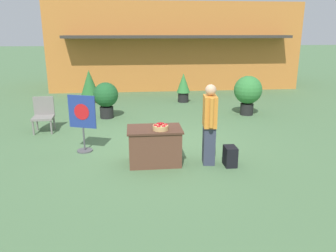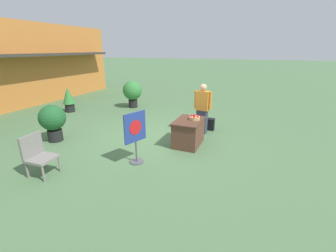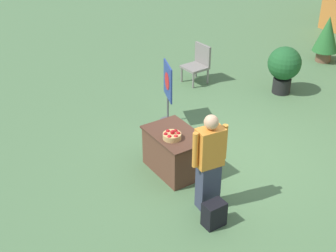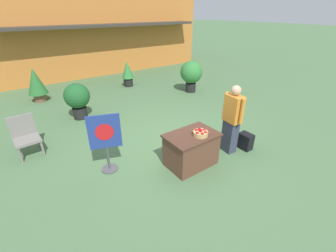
{
  "view_description": "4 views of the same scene",
  "coord_description": "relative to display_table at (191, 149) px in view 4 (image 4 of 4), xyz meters",
  "views": [
    {
      "loc": [
        -0.61,
        -7.6,
        2.72
      ],
      "look_at": [
        0.1,
        -1.0,
        0.8
      ],
      "focal_mm": 35.0,
      "sensor_mm": 36.0,
      "label": 1
    },
    {
      "loc": [
        -6.3,
        -2.87,
        2.79
      ],
      "look_at": [
        -0.23,
        -0.41,
        0.52
      ],
      "focal_mm": 24.0,
      "sensor_mm": 36.0,
      "label": 2
    },
    {
      "loc": [
        5.65,
        -5.03,
        4.99
      ],
      "look_at": [
        -0.4,
        -1.07,
        0.83
      ],
      "focal_mm": 50.0,
      "sensor_mm": 36.0,
      "label": 3
    },
    {
      "loc": [
        -3.08,
        -4.19,
        3.18
      ],
      "look_at": [
        -0.71,
        -0.9,
        1.08
      ],
      "focal_mm": 24.0,
      "sensor_mm": 36.0,
      "label": 4
    }
  ],
  "objects": [
    {
      "name": "person_visitor",
      "position": [
        1.14,
        -0.12,
        0.48
      ],
      "size": [
        0.3,
        0.61,
        1.7
      ],
      "rotation": [
        0.0,
        0.0,
        3.03
      ],
      "color": "#33384C",
      "rests_on": "ground_plane"
    },
    {
      "name": "display_table",
      "position": [
        0.0,
        0.0,
        0.0
      ],
      "size": [
        1.14,
        0.77,
        0.78
      ],
      "color": "brown",
      "rests_on": "ground_plane"
    },
    {
      "name": "storefront_building",
      "position": [
        1.66,
        10.93,
        1.63
      ],
      "size": [
        11.82,
        5.41,
        4.04
      ],
      "color": "#C67533",
      "rests_on": "ground_plane"
    },
    {
      "name": "apple_basket",
      "position": [
        0.12,
        -0.14,
        0.45
      ],
      "size": [
        0.32,
        0.32,
        0.16
      ],
      "color": "tan",
      "rests_on": "display_table"
    },
    {
      "name": "potted_plant_far_right",
      "position": [
        -2.12,
        6.47,
        0.34
      ],
      "size": [
        0.69,
        0.69,
        1.29
      ],
      "color": "brown",
      "rests_on": "ground_plane"
    },
    {
      "name": "potted_plant_near_left",
      "position": [
        -1.3,
        4.01,
        0.3
      ],
      "size": [
        0.79,
        0.79,
        1.16
      ],
      "color": "black",
      "rests_on": "ground_plane"
    },
    {
      "name": "poster_board",
      "position": [
        -1.6,
        0.89,
        0.36
      ],
      "size": [
        0.63,
        0.36,
        1.34
      ],
      "rotation": [
        0.0,
        0.0,
        -1.92
      ],
      "color": "#4C4C51",
      "rests_on": "ground_plane"
    },
    {
      "name": "potted_plant_far_left",
      "position": [
        1.57,
        6.23,
        0.24
      ],
      "size": [
        0.53,
        0.53,
        1.14
      ],
      "color": "black",
      "rests_on": "ground_plane"
    },
    {
      "name": "patio_chair",
      "position": [
        -2.94,
        2.69,
        0.13
      ],
      "size": [
        0.58,
        0.58,
        0.97
      ],
      "rotation": [
        0.0,
        0.0,
        4.77
      ],
      "color": "gray",
      "rests_on": "ground_plane"
    },
    {
      "name": "ground_plane",
      "position": [
        0.19,
        1.06,
        -0.39
      ],
      "size": [
        120.0,
        120.0,
        0.0
      ],
      "primitive_type": "plane",
      "color": "#4C7047"
    },
    {
      "name": "potted_plant_near_right",
      "position": [
        3.39,
        3.93,
        0.4
      ],
      "size": [
        0.93,
        0.93,
        1.32
      ],
      "color": "black",
      "rests_on": "ground_plane"
    },
    {
      "name": "backpack",
      "position": [
        1.56,
        -0.32,
        -0.18
      ],
      "size": [
        0.24,
        0.34,
        0.42
      ],
      "color": "black",
      "rests_on": "ground_plane"
    }
  ]
}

